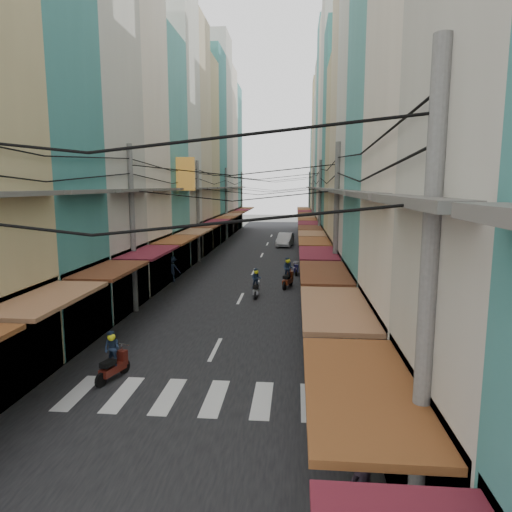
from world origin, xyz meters
The scene contains 15 objects.
ground centered at (0.00, 0.00, 0.00)m, with size 160.00×160.00×0.00m, color slate.
road centered at (0.00, 20.00, 0.01)m, with size 10.00×80.00×0.02m, color black.
sidewalk_left centered at (-6.50, 20.00, 0.03)m, with size 3.00×80.00×0.06m, color slate.
sidewalk_right centered at (6.50, 20.00, 0.03)m, with size 3.00×80.00×0.06m, color slate.
crosswalk centered at (0.00, -6.00, 0.03)m, with size 7.55×2.40×0.01m.
building_row_left centered at (-7.92, 16.56, 9.78)m, with size 7.80×67.67×23.70m.
building_row_right centered at (7.92, 16.45, 9.41)m, with size 7.80×68.98×22.59m.
utility_poles centered at (0.00, 15.01, 6.59)m, with size 10.20×66.13×8.20m.
white_car centered at (1.94, 28.48, 0.00)m, with size 4.79×1.88×1.69m, color silver.
bicycle centered at (6.28, 1.70, 0.00)m, with size 0.57×1.51×1.04m, color black.
moving_scooters centered at (0.85, 5.34, 0.52)m, with size 6.25×19.84×1.87m.
parked_scooters centered at (4.30, -5.00, 0.46)m, with size 13.26×15.79×0.96m.
pedestrians centered at (-4.05, 3.47, 1.02)m, with size 10.88×24.28×2.15m.
market_umbrella centered at (6.83, -8.41, 2.10)m, with size 2.26×2.26×2.39m.
traffic_sign centered at (5.44, -1.18, 2.06)m, with size 0.10×0.62×2.84m.
Camera 1 is at (3.01, -18.51, 6.23)m, focal length 32.00 mm.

